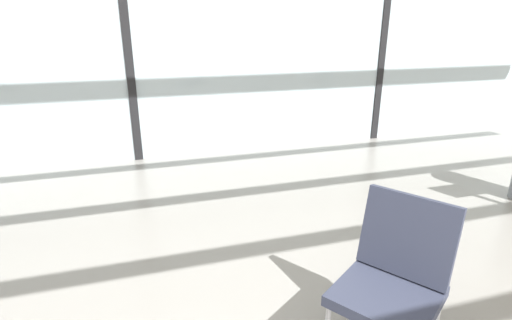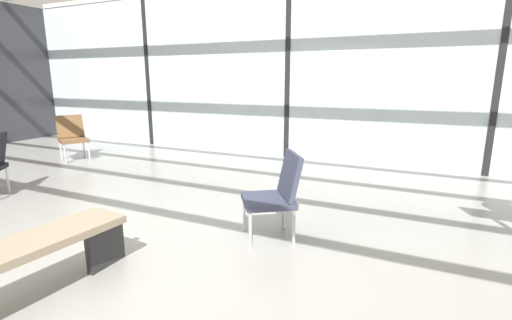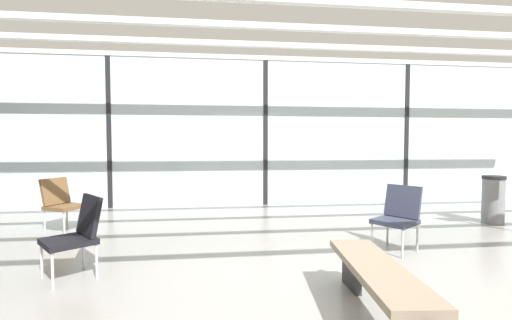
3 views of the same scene
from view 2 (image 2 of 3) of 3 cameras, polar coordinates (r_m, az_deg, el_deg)
ground_plane at (r=3.40m, az=-28.74°, el=-16.50°), size 60.00×60.00×0.00m
glass_curtain_wall at (r=7.31m, az=5.12°, el=13.57°), size 14.00×0.08×3.36m
window_mullion_0 at (r=9.13m, az=-16.57°, el=12.94°), size 0.10×0.12×3.36m
window_mullion_1 at (r=7.31m, az=5.12°, el=13.57°), size 0.10×0.12×3.36m
window_mullion_2 at (r=6.94m, az=34.04°, el=11.54°), size 0.10×0.12×3.36m
parked_airplane at (r=11.89m, az=14.94°, el=15.62°), size 10.91×4.50×4.50m
lounge_chair_0 at (r=3.56m, az=3.33°, el=-4.89°), size 0.70×0.69×0.87m
lounge_chair_2 at (r=7.93m, az=-27.02°, el=3.55°), size 0.69×0.67×0.87m
waiting_bench at (r=3.03m, az=-33.34°, el=-12.98°), size 0.54×1.69×0.47m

